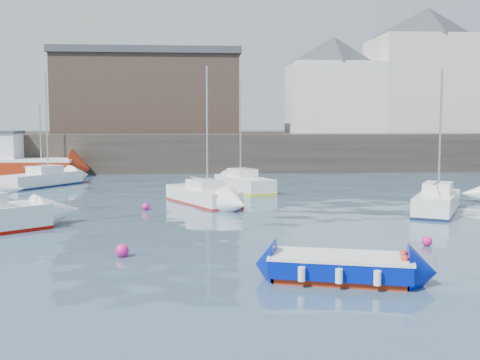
{
  "coord_description": "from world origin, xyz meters",
  "views": [
    {
      "loc": [
        -2.04,
        -13.69,
        4.0
      ],
      "look_at": [
        0.0,
        12.0,
        1.5
      ],
      "focal_mm": 45.0,
      "sensor_mm": 36.0,
      "label": 1
    }
  ],
  "objects": [
    {
      "name": "water",
      "position": [
        0.0,
        0.0,
        0.0
      ],
      "size": [
        220.0,
        220.0,
        0.0
      ],
      "primitive_type": "plane",
      "color": "#2D4760",
      "rests_on": "ground"
    },
    {
      "name": "quay_wall",
      "position": [
        0.0,
        35.0,
        1.5
      ],
      "size": [
        90.0,
        5.0,
        3.0
      ],
      "primitive_type": "cube",
      "color": "#28231E",
      "rests_on": "ground"
    },
    {
      "name": "land_strip",
      "position": [
        0.0,
        53.0,
        1.4
      ],
      "size": [
        90.0,
        32.0,
        2.8
      ],
      "primitive_type": "cube",
      "color": "#28231E",
      "rests_on": "ground"
    },
    {
      "name": "bldg_east_a",
      "position": [
        20.0,
        42.0,
        8.81
      ],
      "size": [
        13.36,
        13.36,
        11.8
      ],
      "color": "beige",
      "rests_on": "land_strip"
    },
    {
      "name": "bldg_east_d",
      "position": [
        11.0,
        41.5,
        7.36
      ],
      "size": [
        11.14,
        11.14,
        8.95
      ],
      "color": "white",
      "rests_on": "land_strip"
    },
    {
      "name": "warehouse",
      "position": [
        -6.0,
        43.0,
        6.62
      ],
      "size": [
        16.4,
        10.4,
        7.6
      ],
      "color": "#3D2D26",
      "rests_on": "land_strip"
    },
    {
      "name": "blue_dinghy",
      "position": [
        1.66,
        0.87,
        0.37
      ],
      "size": [
        3.82,
        2.45,
        0.67
      ],
      "color": "#96220C",
      "rests_on": "ground"
    },
    {
      "name": "fishing_boat",
      "position": [
        -14.9,
        31.53,
        1.04
      ],
      "size": [
        8.37,
        3.79,
        5.38
      ],
      "color": "#96220C",
      "rests_on": "ground"
    },
    {
      "name": "sailboat_b",
      "position": [
        -1.55,
        15.53,
        0.43
      ],
      "size": [
        3.75,
        5.36,
        6.64
      ],
      "color": "white",
      "rests_on": "ground"
    },
    {
      "name": "sailboat_c",
      "position": [
        8.67,
        11.73,
        0.48
      ],
      "size": [
        3.68,
        4.93,
        6.31
      ],
      "color": "white",
      "rests_on": "ground"
    },
    {
      "name": "sailboat_f",
      "position": [
        0.93,
        20.88,
        0.46
      ],
      "size": [
        3.31,
        5.29,
        6.57
      ],
      "color": "white",
      "rests_on": "ground"
    },
    {
      "name": "sailboat_h",
      "position": [
        -11.37,
        24.36,
        0.46
      ],
      "size": [
        4.39,
        5.62,
        7.1
      ],
      "color": "white",
      "rests_on": "ground"
    },
    {
      "name": "buoy_near",
      "position": [
        -4.15,
        4.1,
        0.0
      ],
      "size": [
        0.41,
        0.41,
        0.41
      ],
      "primitive_type": "sphere",
      "color": "#E61980",
      "rests_on": "ground"
    },
    {
      "name": "buoy_mid",
      "position": [
        5.51,
        4.9,
        0.0
      ],
      "size": [
        0.34,
        0.34,
        0.34
      ],
      "primitive_type": "sphere",
      "color": "#E61980",
      "rests_on": "ground"
    },
    {
      "name": "buoy_far",
      "position": [
        -4.17,
        13.66,
        0.0
      ],
      "size": [
        0.35,
        0.35,
        0.35
      ],
      "primitive_type": "sphere",
      "color": "#E61980",
      "rests_on": "ground"
    }
  ]
}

